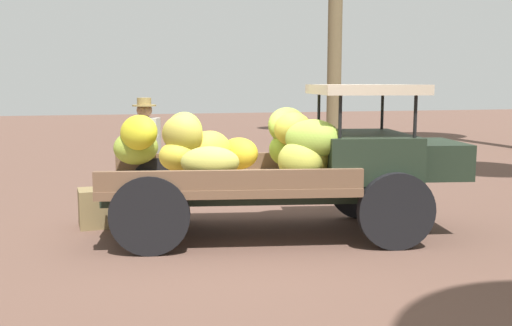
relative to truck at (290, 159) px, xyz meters
The scene contains 4 objects.
ground_plane 1.06m from the truck, behind, with size 60.00×60.00×0.00m, color brown.
truck is the anchor object (origin of this frame).
farmer 2.27m from the truck, 137.82° to the left, with size 0.56×0.52×1.70m.
wooden_crate 2.65m from the truck, 156.78° to the left, with size 0.44×0.51×0.51m, color olive.
Camera 1 is at (-1.83, -6.90, 1.91)m, focal length 41.10 mm.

